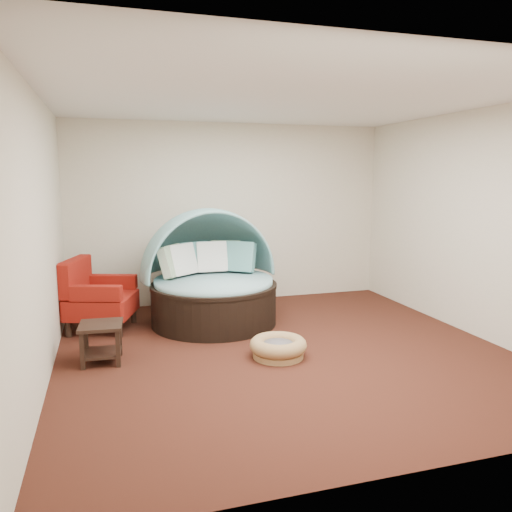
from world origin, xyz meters
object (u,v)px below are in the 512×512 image
object	(u,v)px
red_armchair	(97,297)
side_table	(101,337)
pet_basket	(278,347)
canopy_daybed	(211,270)

from	to	relation	value
red_armchair	side_table	xyz separation A→B (m)	(0.06, -1.24, -0.16)
pet_basket	side_table	size ratio (longest dim) A/B	1.36
pet_basket	red_armchair	distance (m)	2.55
canopy_daybed	red_armchair	distance (m)	1.53
canopy_daybed	side_table	world-z (taller)	canopy_daybed
red_armchair	canopy_daybed	bearing A→B (deg)	15.68
pet_basket	red_armchair	size ratio (longest dim) A/B	0.65
canopy_daybed	red_armchair	world-z (taller)	canopy_daybed
canopy_daybed	side_table	size ratio (longest dim) A/B	4.13
red_armchair	side_table	bearing A→B (deg)	-69.04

